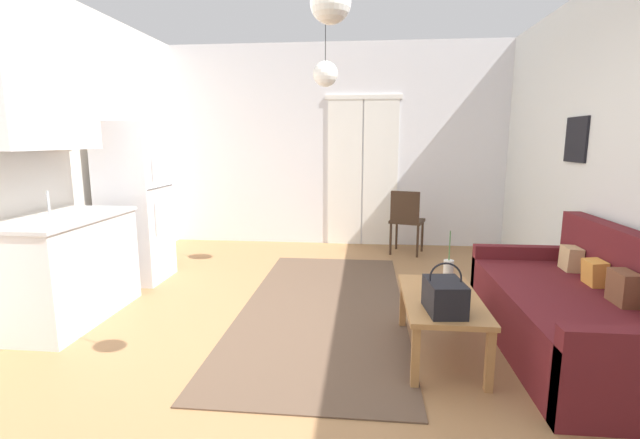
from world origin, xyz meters
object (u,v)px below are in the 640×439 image
at_px(handbag, 445,296).
at_px(pendant_lamp_near, 331,2).
at_px(coffee_table, 441,304).
at_px(pendant_lamp_far, 325,74).
at_px(couch, 582,315).
at_px(accent_chair, 406,218).
at_px(bamboo_vase, 448,274).
at_px(refrigerator, 135,203).

distance_m(handbag, pendant_lamp_near, 1.85).
height_order(coffee_table, pendant_lamp_far, pendant_lamp_far).
relative_size(couch, pendant_lamp_near, 2.50).
relative_size(coffee_table, pendant_lamp_near, 1.30).
height_order(couch, pendant_lamp_far, pendant_lamp_far).
xyz_separation_m(handbag, accent_chair, (0.04, 3.15, -0.05)).
distance_m(handbag, pendant_lamp_far, 2.94).
xyz_separation_m(handbag, pendant_lamp_near, (-0.71, -0.38, 1.67)).
distance_m(bamboo_vase, pendant_lamp_near, 2.03).
height_order(coffee_table, handbag, handbag).
relative_size(accent_chair, pendant_lamp_far, 1.11).
bearing_deg(accent_chair, bamboo_vase, 108.38).
height_order(handbag, accent_chair, accent_chair).
xyz_separation_m(bamboo_vase, pendant_lamp_near, (-0.81, -0.84, 1.66)).
bearing_deg(bamboo_vase, handbag, -102.78).
bearing_deg(accent_chair, pendant_lamp_far, 60.46).
distance_m(bamboo_vase, refrigerator, 3.37).
bearing_deg(pendant_lamp_near, handbag, 28.16).
distance_m(couch, coffee_table, 1.02).
bearing_deg(pendant_lamp_near, bamboo_vase, 45.85).
distance_m(accent_chair, pendant_lamp_far, 2.22).
height_order(handbag, refrigerator, refrigerator).
relative_size(couch, handbag, 5.64).
xyz_separation_m(bamboo_vase, pendant_lamp_far, (-1.07, 1.74, 1.68)).
bearing_deg(handbag, accent_chair, 89.27).
distance_m(coffee_table, pendant_lamp_far, 2.84).
bearing_deg(coffee_table, bamboo_vase, 66.92).
relative_size(pendant_lamp_near, pendant_lamp_far, 0.99).
bearing_deg(bamboo_vase, couch, -2.93).
height_order(refrigerator, pendant_lamp_near, pendant_lamp_near).
xyz_separation_m(couch, pendant_lamp_near, (-1.75, -0.79, 1.92)).
relative_size(handbag, pendant_lamp_near, 0.44).
xyz_separation_m(couch, coffee_table, (-1.01, -0.12, 0.09)).
xyz_separation_m(handbag, refrigerator, (-2.99, 1.75, 0.31)).
distance_m(accent_chair, pendant_lamp_near, 4.00).
bearing_deg(pendant_lamp_far, coffee_table, -62.30).
bearing_deg(pendant_lamp_near, refrigerator, 136.94).
bearing_deg(pendant_lamp_far, accent_chair, 43.44).
bearing_deg(refrigerator, bamboo_vase, -22.71).
relative_size(couch, pendant_lamp_far, 2.47).
height_order(couch, refrigerator, refrigerator).
bearing_deg(handbag, bamboo_vase, 77.22).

